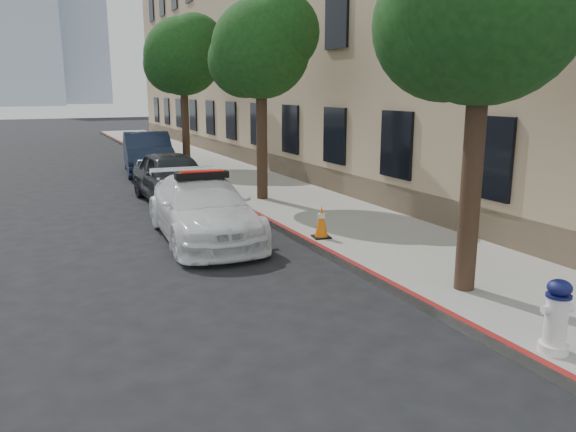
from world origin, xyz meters
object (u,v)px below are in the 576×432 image
Objects in this scene: police_car at (203,208)px; parked_car_far at (148,153)px; parked_car_mid at (173,177)px; traffic_cone at (321,222)px; fire_hydrant at (556,317)px.

parked_car_far reaches higher than police_car.
parked_car_mid is 6.28× the size of traffic_cone.
fire_hydrant reaches higher than traffic_cone.
police_car is 6.92× the size of traffic_cone.
parked_car_mid is 11.42m from fire_hydrant.
traffic_cone is (1.16, -11.67, -0.29)m from parked_car_far.
fire_hydrant is (1.63, -11.30, -0.14)m from parked_car_mid.
police_car reaches higher than traffic_cone.
fire_hydrant is 5.62m from traffic_cone.
parked_car_far is at bearing 83.98° from parked_car_mid.
parked_car_far is 17.33m from fire_hydrant.
fire_hydrant is at bearing -79.52° from parked_car_far.
fire_hydrant is at bearing -90.13° from traffic_cone.
parked_car_mid is 0.89× the size of parked_car_far.
police_car is at bearing 144.31° from traffic_cone.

